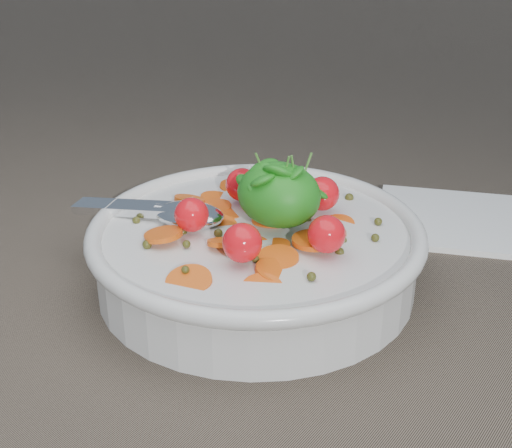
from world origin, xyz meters
The scene contains 3 objects.
ground centered at (0.00, 0.00, 0.00)m, with size 6.00×6.00×0.00m, color #6E5F4E.
bowl centered at (-0.03, -0.02, 0.03)m, with size 0.27×0.25×0.11m.
napkin centered at (0.06, 0.17, 0.00)m, with size 0.14×0.13×0.01m, color white.
Camera 1 is at (0.25, -0.41, 0.28)m, focal length 50.00 mm.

